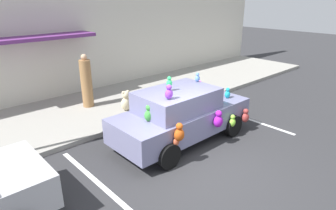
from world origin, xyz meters
The scene contains 8 objects.
ground_plane centered at (0.00, 0.00, 0.00)m, with size 60.00×60.00×0.00m, color #2D2D30.
sidewalk centered at (0.00, 5.00, 0.07)m, with size 24.00×4.00×0.15m, color gray.
storefront_building centered at (-0.01, 7.14, 3.19)m, with size 24.00×1.25×6.40m.
parking_stripe_front centered at (3.48, 1.00, 0.00)m, with size 0.12×3.60×0.01m, color silver.
parking_stripe_rear centered at (-2.10, 1.00, 0.00)m, with size 0.12×3.60×0.01m, color silver.
plush_covered_car centered at (0.73, 1.28, 0.79)m, with size 4.15×1.98×1.94m.
teddy_bear_on_sidewalk centered at (0.70, 3.97, 0.48)m, with size 0.38×0.31×0.72m.
pedestrian_near_shopfront centered at (-0.08, 5.24, 1.03)m, with size 0.39×0.39×1.90m.
Camera 1 is at (-4.63, -4.01, 3.92)m, focal length 31.12 mm.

